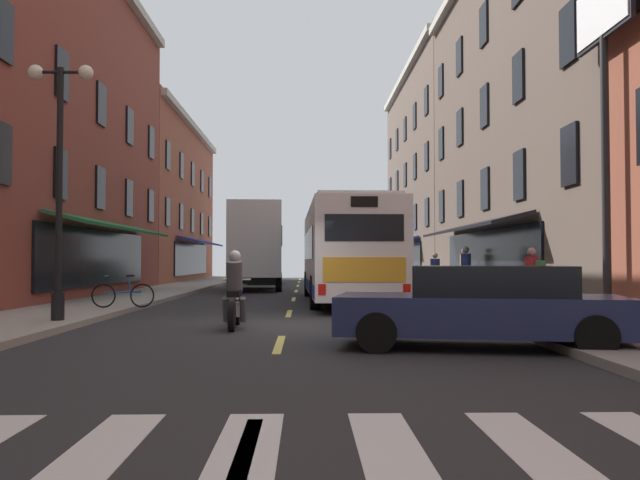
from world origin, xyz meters
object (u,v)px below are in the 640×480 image
box_truck (256,247)px  pedestrian_mid (466,271)px  transit_bus (345,252)px  street_lamp_twin (59,178)px  pedestrian_near (533,277)px  pedestrian_rear (435,273)px  billboard_sign (604,61)px  pedestrian_far (465,270)px  motorcycle_rider (235,295)px  bicycle_near (123,294)px  sedan_mid (265,272)px  sedan_near (482,306)px

box_truck → pedestrian_mid: bearing=-45.3°
transit_bus → street_lamp_twin: street_lamp_twin is taller
pedestrian_near → pedestrian_rear: bearing=50.9°
billboard_sign → pedestrian_mid: billboard_sign is taller
transit_bus → pedestrian_mid: transit_bus is taller
pedestrian_far → motorcycle_rider: bearing=-120.6°
transit_bus → pedestrian_mid: bearing=9.1°
motorcycle_rider → pedestrian_near: bearing=20.5°
bicycle_near → street_lamp_twin: street_lamp_twin is taller
box_truck → pedestrian_rear: bearing=-42.3°
transit_bus → pedestrian_mid: 4.50m
sedan_mid → pedestrian_rear: pedestrian_rear is taller
street_lamp_twin → sedan_near: bearing=-23.7°
motorcycle_rider → transit_bus: bearing=71.5°
billboard_sign → pedestrian_rear: bearing=98.7°
box_truck → sedan_near: box_truck is taller
transit_bus → street_lamp_twin: 10.74m
billboard_sign → street_lamp_twin: 12.29m
box_truck → pedestrian_far: box_truck is taller
sedan_near → pedestrian_far: bearing=77.2°
motorcycle_rider → bicycle_near: (-3.54, 4.19, -0.21)m
sedan_near → pedestrian_near: size_ratio=2.99×
billboard_sign → pedestrian_rear: 11.88m
sedan_mid → bicycle_near: bearing=-96.2°
pedestrian_near → pedestrian_mid: bearing=45.5°
sedan_mid → street_lamp_twin: street_lamp_twin is taller
pedestrian_near → pedestrian_rear: (-0.92, 8.09, -0.05)m
motorcycle_rider → pedestrian_rear: size_ratio=1.29×
sedan_mid → pedestrian_near: bearing=-70.6°
transit_bus → pedestrian_rear: 4.31m
box_truck → sedan_mid: box_truck is taller
sedan_mid → pedestrian_far: pedestrian_far is taller
sedan_near → pedestrian_mid: size_ratio=2.70×
sedan_near → sedan_mid: (-5.49, 30.04, 0.05)m
pedestrian_mid → pedestrian_far: bearing=-175.2°
billboard_sign → pedestrian_rear: (-1.64, 10.70, -4.90)m
pedestrian_mid → box_truck: bearing=-117.6°
transit_bus → pedestrian_rear: size_ratio=7.28×
box_truck → motorcycle_rider: size_ratio=3.40×
motorcycle_rider → pedestrian_far: 14.29m
motorcycle_rider → pedestrian_far: bearing=56.5°
pedestrian_far → box_truck: bearing=150.1°
billboard_sign → pedestrian_mid: bearing=95.2°
sedan_near → bicycle_near: bearing=136.9°
pedestrian_far → street_lamp_twin: size_ratio=0.32×
pedestrian_near → billboard_sign: bearing=-120.0°
pedestrian_near → pedestrian_rear: 8.14m
transit_bus → pedestrian_rear: (3.59, 2.26, -0.78)m
sedan_near → sedan_mid: bearing=100.4°
pedestrian_mid → pedestrian_near: bearing=18.7°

